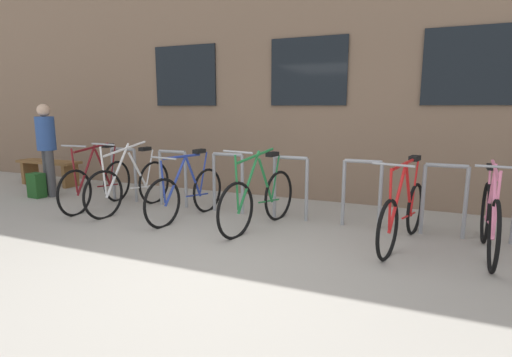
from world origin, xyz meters
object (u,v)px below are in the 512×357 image
object	(u,v)px
bicycle_red	(403,213)
bicycle_maroon	(97,183)
bicycle_pink	(490,219)
bicycle_blue	(187,193)
bicycle_green	(259,199)
wooden_bench	(49,168)
backpack	(36,185)
person_by_bench	(46,144)
bicycle_white	(131,185)

from	to	relation	value
bicycle_red	bicycle_maroon	distance (m)	4.63
bicycle_pink	bicycle_blue	bearing A→B (deg)	-179.13
bicycle_green	wooden_bench	size ratio (longest dim) A/B	1.18
backpack	person_by_bench	bearing A→B (deg)	68.21
person_by_bench	bicycle_white	bearing A→B (deg)	-6.74
bicycle_blue	bicycle_red	distance (m)	2.94
bicycle_white	bicycle_maroon	xyz separation A→B (m)	(-0.61, -0.07, -0.01)
bicycle_pink	bicycle_green	bearing A→B (deg)	-178.53
bicycle_blue	bicycle_pink	xyz separation A→B (m)	(3.83, 0.06, 0.02)
bicycle_white	person_by_bench	distance (m)	2.14
bicycle_red	wooden_bench	world-z (taller)	bicycle_red
bicycle_red	bicycle_white	bearing A→B (deg)	179.23
bicycle_green	bicycle_white	xyz separation A→B (m)	(-2.21, 0.09, 0.00)
bicycle_blue	person_by_bench	bearing A→B (deg)	174.14
bicycle_maroon	bicycle_blue	bearing A→B (deg)	-0.38
bicycle_blue	bicycle_white	bearing A→B (deg)	175.82
wooden_bench	bicycle_green	bearing A→B (deg)	-11.72
person_by_bench	bicycle_green	bearing A→B (deg)	-4.44
bicycle_red	backpack	size ratio (longest dim) A/B	3.93
bicycle_maroon	wooden_bench	distance (m)	2.55
bicycle_maroon	bicycle_red	bearing A→B (deg)	0.17
bicycle_green	bicycle_white	size ratio (longest dim) A/B	0.95
wooden_bench	bicycle_maroon	bearing A→B (deg)	-24.24
bicycle_green	bicycle_maroon	xyz separation A→B (m)	(-2.82, 0.02, -0.01)
bicycle_red	bicycle_pink	size ratio (longest dim) A/B	1.01
bicycle_maroon	wooden_bench	world-z (taller)	bicycle_maroon
bicycle_white	backpack	distance (m)	2.16
bicycle_green	backpack	bearing A→B (deg)	178.29
bicycle_blue	wooden_bench	bearing A→B (deg)	165.23
bicycle_white	bicycle_pink	distance (m)	4.91
bicycle_red	bicycle_white	xyz separation A→B (m)	(-4.02, 0.05, 0.02)
bicycle_pink	bicycle_maroon	bearing A→B (deg)	-179.51
bicycle_green	bicycle_pink	xyz separation A→B (m)	(2.70, 0.07, 0.00)
bicycle_white	wooden_bench	world-z (taller)	bicycle_white
bicycle_blue	bicycle_maroon	distance (m)	1.69
bicycle_blue	bicycle_maroon	xyz separation A→B (m)	(-1.69, 0.01, 0.01)
bicycle_green	backpack	world-z (taller)	bicycle_green
bicycle_red	person_by_bench	distance (m)	6.11
bicycle_pink	person_by_bench	xyz separation A→B (m)	(-6.96, 0.26, 0.56)
bicycle_blue	backpack	distance (m)	3.24
bicycle_red	bicycle_green	size ratio (longest dim) A/B	1.01
backpack	bicycle_green	bearing A→B (deg)	3.52
bicycle_red	wooden_bench	xyz separation A→B (m)	(-6.96, 1.03, -0.02)
wooden_bench	backpack	xyz separation A→B (m)	(0.78, -0.94, -0.14)
bicycle_green	person_by_bench	distance (m)	4.31
bicycle_white	bicycle_maroon	bearing A→B (deg)	-173.72
bicycle_red	bicycle_green	xyz separation A→B (m)	(-1.81, -0.04, 0.02)
bicycle_maroon	bicycle_green	bearing A→B (deg)	-0.44
bicycle_maroon	backpack	world-z (taller)	bicycle_maroon
bicycle_red	bicycle_green	distance (m)	1.81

